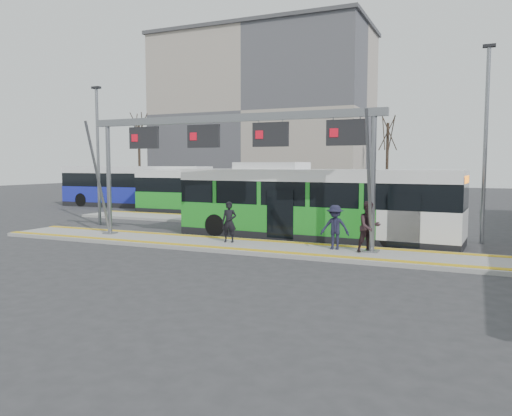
{
  "coord_description": "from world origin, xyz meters",
  "views": [
    {
      "loc": [
        8.91,
        -17.88,
        3.33
      ],
      "look_at": [
        -0.31,
        3.0,
        1.34
      ],
      "focal_mm": 35.0,
      "sensor_mm": 36.0,
      "label": 1
    }
  ],
  "objects": [
    {
      "name": "lamp_east",
      "position": [
        9.21,
        5.01,
        4.35
      ],
      "size": [
        0.5,
        0.25,
        8.22
      ],
      "color": "slate",
      "rests_on": "ground"
    },
    {
      "name": "bg_bus_green",
      "position": [
        -6.84,
        11.56,
        1.45
      ],
      "size": [
        11.74,
        2.63,
        2.93
      ],
      "rotation": [
        0.0,
        0.0,
        0.01
      ],
      "color": "black",
      "rests_on": "ground"
    },
    {
      "name": "tree_left",
      "position": [
        -5.15,
        31.03,
        6.84
      ],
      "size": [
        1.4,
        1.4,
        9.02
      ],
      "color": "#382B21",
      "rests_on": "ground"
    },
    {
      "name": "gantry",
      "position": [
        -0.35,
        0.25,
        4.3
      ],
      "size": [
        13.0,
        1.68,
        5.2
      ],
      "color": "slate",
      "rests_on": "platform_main"
    },
    {
      "name": "passenger_b",
      "position": [
        5.42,
        0.2,
        1.08
      ],
      "size": [
        1.14,
        1.13,
        1.86
      ],
      "primitive_type": "imported",
      "rotation": [
        0.0,
        0.0,
        0.75
      ],
      "color": "#2F1F23",
      "rests_on": "platform_main"
    },
    {
      "name": "platform_second",
      "position": [
        -4.0,
        8.0,
        0.07
      ],
      "size": [
        20.0,
        3.0,
        0.15
      ],
      "primitive_type": "cube",
      "color": "gray",
      "rests_on": "ground"
    },
    {
      "name": "apartment_block",
      "position": [
        -14.0,
        36.0,
        9.21
      ],
      "size": [
        24.5,
        12.5,
        18.4
      ],
      "color": "#A29687",
      "rests_on": "ground"
    },
    {
      "name": "passenger_a",
      "position": [
        -0.29,
        0.23,
        0.99
      ],
      "size": [
        0.68,
        0.52,
        1.67
      ],
      "primitive_type": "imported",
      "rotation": [
        0.0,
        0.0,
        0.21
      ],
      "color": "black",
      "rests_on": "platform_main"
    },
    {
      "name": "passenger_c",
      "position": [
        4.12,
        0.3,
        0.99
      ],
      "size": [
        1.11,
        0.68,
        1.67
      ],
      "primitive_type": "imported",
      "rotation": [
        0.0,
        0.0,
        0.05
      ],
      "color": "black",
      "rests_on": "platform_main"
    },
    {
      "name": "platform_main",
      "position": [
        0.0,
        0.0,
        0.07
      ],
      "size": [
        22.0,
        3.0,
        0.15
      ],
      "primitive_type": "cube",
      "color": "gray",
      "rests_on": "ground"
    },
    {
      "name": "hero_bus",
      "position": [
        2.31,
        3.34,
        1.57
      ],
      "size": [
        12.62,
        3.41,
        3.43
      ],
      "rotation": [
        0.0,
        0.0,
        -0.06
      ],
      "color": "black",
      "rests_on": "ground"
    },
    {
      "name": "tree_far",
      "position": [
        -24.98,
        27.15,
        7.02
      ],
      "size": [
        1.4,
        1.4,
        9.25
      ],
      "color": "#382B21",
      "rests_on": "ground"
    },
    {
      "name": "tactile_second",
      "position": [
        -4.0,
        9.15,
        0.16
      ],
      "size": [
        20.0,
        0.35,
        0.02
      ],
      "color": "gold",
      "rests_on": "platform_second"
    },
    {
      "name": "ground",
      "position": [
        0.0,
        0.0,
        0.0
      ],
      "size": [
        120.0,
        120.0,
        0.0
      ],
      "primitive_type": "plane",
      "color": "#2D2D30",
      "rests_on": "ground"
    },
    {
      "name": "bg_bus_blue",
      "position": [
        -15.59,
        14.1,
        1.57
      ],
      "size": [
        12.32,
        3.16,
        3.19
      ],
      "rotation": [
        0.0,
        0.0,
        0.04
      ],
      "color": "black",
      "rests_on": "ground"
    },
    {
      "name": "lamp_west",
      "position": [
        -10.12,
        3.75,
        4.02
      ],
      "size": [
        0.5,
        0.25,
        7.55
      ],
      "color": "slate",
      "rests_on": "ground"
    },
    {
      "name": "tree_mid",
      "position": [
        0.75,
        32.84,
        6.39
      ],
      "size": [
        1.4,
        1.4,
        8.42
      ],
      "color": "#382B21",
      "rests_on": "ground"
    },
    {
      "name": "tactile_main",
      "position": [
        0.0,
        0.0,
        0.16
      ],
      "size": [
        22.0,
        2.65,
        0.02
      ],
      "color": "gold",
      "rests_on": "platform_main"
    }
  ]
}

